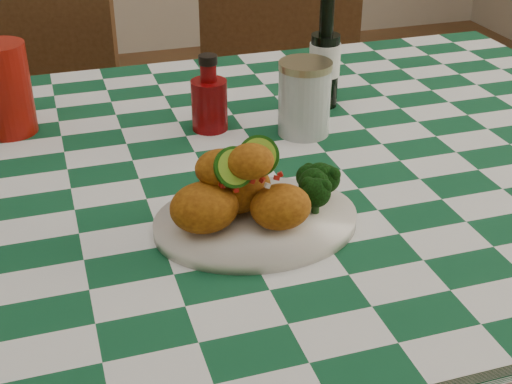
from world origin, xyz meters
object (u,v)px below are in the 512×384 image
object	(u,v)px
wooden_chair_right	(272,123)
mason_jar	(304,98)
plate	(256,222)
fried_chicken_pile	(248,182)
dining_table	(212,359)
beer_bottle	(325,52)
red_tumbler	(4,89)
wooden_chair_left	(35,181)
ketchup_bottle	(209,93)

from	to	relation	value
wooden_chair_right	mason_jar	bearing A→B (deg)	-80.32
plate	fried_chicken_pile	world-z (taller)	fried_chicken_pile
dining_table	plate	distance (m)	0.44
mason_jar	beer_bottle	world-z (taller)	beer_bottle
red_tumbler	wooden_chair_left	xyz separation A→B (m)	(0.01, 0.50, -0.43)
mason_jar	fried_chicken_pile	bearing A→B (deg)	-124.05
wooden_chair_left	red_tumbler	bearing A→B (deg)	-69.58
beer_bottle	ketchup_bottle	bearing A→B (deg)	-169.85
dining_table	fried_chicken_pile	distance (m)	0.50
wooden_chair_right	wooden_chair_left	bearing A→B (deg)	-155.48
fried_chicken_pile	beer_bottle	distance (m)	0.46
plate	wooden_chair_right	xyz separation A→B (m)	(0.34, 0.93, -0.29)
plate	red_tumbler	world-z (taller)	red_tumbler
fried_chicken_pile	red_tumbler	world-z (taller)	red_tumbler
wooden_chair_right	beer_bottle	bearing A→B (deg)	-75.13
dining_table	fried_chicken_pile	world-z (taller)	fried_chicken_pile
dining_table	ketchup_bottle	bearing A→B (deg)	72.24
wooden_chair_left	beer_bottle	bearing A→B (deg)	-23.31
fried_chicken_pile	wooden_chair_left	xyz separation A→B (m)	(-0.29, 0.92, -0.43)
dining_table	wooden_chair_right	xyz separation A→B (m)	(0.37, 0.74, 0.11)
fried_chicken_pile	dining_table	bearing A→B (deg)	94.75
dining_table	ketchup_bottle	xyz separation A→B (m)	(0.05, 0.15, 0.46)
red_tumbler	beer_bottle	size ratio (longest dim) A/B	0.77
dining_table	red_tumbler	size ratio (longest dim) A/B	10.52
fried_chicken_pile	mason_jar	world-z (taller)	mason_jar
plate	ketchup_bottle	xyz separation A→B (m)	(0.02, 0.33, 0.06)
red_tumbler	plate	bearing A→B (deg)	-53.71
dining_table	mason_jar	size ratio (longest dim) A/B	12.95
red_tumbler	wooden_chair_right	size ratio (longest dim) A/B	0.16
mason_jar	wooden_chair_left	size ratio (longest dim) A/B	0.15
dining_table	red_tumbler	xyz separation A→B (m)	(-0.29, 0.24, 0.47)
plate	ketchup_bottle	bearing A→B (deg)	86.43
fried_chicken_pile	wooden_chair_right	distance (m)	1.05
mason_jar	ketchup_bottle	bearing A→B (deg)	156.41
plate	mason_jar	distance (m)	0.32
ketchup_bottle	beer_bottle	bearing A→B (deg)	10.15
fried_chicken_pile	red_tumbler	bearing A→B (deg)	125.31
mason_jar	wooden_chair_left	world-z (taller)	mason_jar
red_tumbler	ketchup_bottle	distance (m)	0.35
dining_table	ketchup_bottle	distance (m)	0.49
fried_chicken_pile	red_tumbler	distance (m)	0.52
dining_table	fried_chicken_pile	bearing A→B (deg)	-85.25
red_tumbler	wooden_chair_left	world-z (taller)	red_tumbler
red_tumbler	mason_jar	bearing A→B (deg)	-17.93
fried_chicken_pile	mason_jar	xyz separation A→B (m)	(0.18, 0.27, -0.01)
wooden_chair_left	fried_chicken_pile	bearing A→B (deg)	-51.07
mason_jar	red_tumbler	bearing A→B (deg)	162.07
ketchup_bottle	mason_jar	world-z (taller)	ketchup_bottle
plate	red_tumbler	xyz separation A→B (m)	(-0.31, 0.43, 0.07)
mason_jar	wooden_chair_right	distance (m)	0.76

